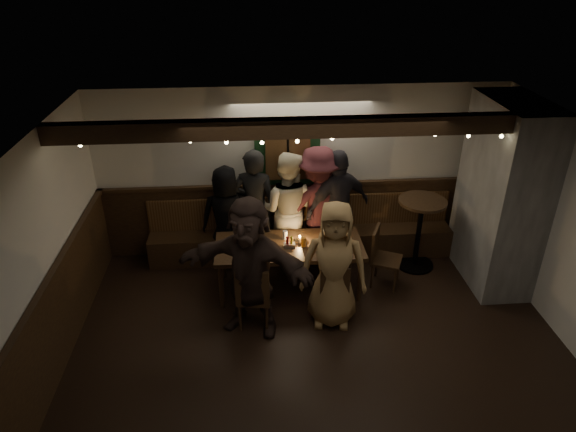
{
  "coord_description": "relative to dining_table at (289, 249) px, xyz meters",
  "views": [
    {
      "loc": [
        -0.74,
        -4.53,
        4.31
      ],
      "look_at": [
        -0.26,
        1.6,
        1.05
      ],
      "focal_mm": 32.0,
      "sensor_mm": 36.0,
      "label": 1
    }
  ],
  "objects": [
    {
      "name": "room",
      "position": [
        1.32,
        0.02,
        0.42
      ],
      "size": [
        6.02,
        5.01,
        2.62
      ],
      "color": "black",
      "rests_on": "ground"
    },
    {
      "name": "person_d",
      "position": [
        0.48,
        0.75,
        0.26
      ],
      "size": [
        1.31,
        0.94,
        1.82
      ],
      "primitive_type": "imported",
      "rotation": [
        0.0,
        0.0,
        3.39
      ],
      "color": "#3F1A20",
      "rests_on": "ground"
    },
    {
      "name": "person_f",
      "position": [
        -0.54,
        -0.79,
        0.26
      ],
      "size": [
        1.76,
        1.14,
        1.82
      ],
      "primitive_type": "imported",
      "rotation": [
        0.0,
        0.0,
        -0.39
      ],
      "color": "#2F221E",
      "rests_on": "ground"
    },
    {
      "name": "person_c",
      "position": [
        0.03,
        0.74,
        0.23
      ],
      "size": [
        1.02,
        0.89,
        1.76
      ],
      "primitive_type": "imported",
      "rotation": [
        0.0,
        0.0,
        2.84
      ],
      "color": "beige",
      "rests_on": "ground"
    },
    {
      "name": "chair_end",
      "position": [
        1.29,
        0.03,
        -0.16
      ],
      "size": [
        0.52,
        0.52,
        0.88
      ],
      "color": "black",
      "rests_on": "ground"
    },
    {
      "name": "chair_near_right",
      "position": [
        0.5,
        -0.71,
        -0.19
      ],
      "size": [
        0.38,
        0.38,
        0.82
      ],
      "color": "black",
      "rests_on": "ground"
    },
    {
      "name": "high_top",
      "position": [
        1.95,
        0.44,
        0.04
      ],
      "size": [
        0.69,
        0.69,
        1.1
      ],
      "color": "black",
      "rests_on": "ground"
    },
    {
      "name": "dining_table",
      "position": [
        0.0,
        0.0,
        0.0
      ],
      "size": [
        2.0,
        0.86,
        0.87
      ],
      "color": "black",
      "rests_on": "ground"
    },
    {
      "name": "person_b",
      "position": [
        -0.44,
        0.78,
        0.25
      ],
      "size": [
        0.74,
        0.57,
        1.81
      ],
      "primitive_type": "imported",
      "rotation": [
        0.0,
        0.0,
        2.92
      ],
      "color": "black",
      "rests_on": "ground"
    },
    {
      "name": "person_a",
      "position": [
        -0.85,
        0.76,
        0.12
      ],
      "size": [
        0.76,
        0.5,
        1.55
      ],
      "primitive_type": "imported",
      "rotation": [
        0.0,
        0.0,
        3.15
      ],
      "color": "black",
      "rests_on": "ground"
    },
    {
      "name": "person_g",
      "position": [
        0.49,
        -0.73,
        0.19
      ],
      "size": [
        0.9,
        0.66,
        1.69
      ],
      "primitive_type": "imported",
      "rotation": [
        0.0,
        0.0,
        -0.16
      ],
      "color": "#A37E4D",
      "rests_on": "ground"
    },
    {
      "name": "chair_near_left",
      "position": [
        -0.5,
        -0.81,
        -0.14
      ],
      "size": [
        0.47,
        0.47,
        0.91
      ],
      "color": "black",
      "rests_on": "ground"
    },
    {
      "name": "person_e",
      "position": [
        0.77,
        0.69,
        0.24
      ],
      "size": [
        1.14,
        0.83,
        1.79
      ],
      "primitive_type": "imported",
      "rotation": [
        0.0,
        0.0,
        3.57
      ],
      "color": "#222128",
      "rests_on": "ground"
    }
  ]
}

